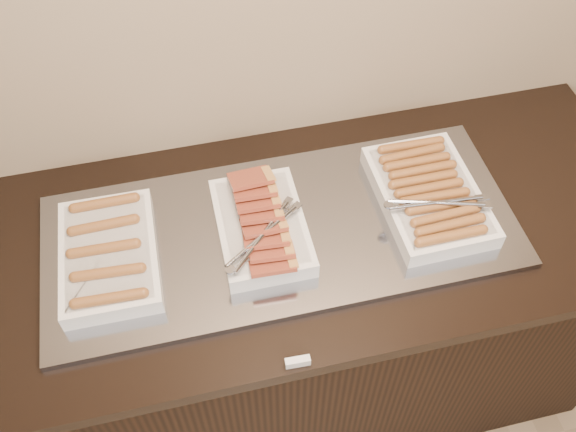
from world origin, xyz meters
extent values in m
cube|color=black|center=(0.00, 2.13, 0.43)|extent=(2.00, 0.70, 0.86)
cube|color=black|center=(0.00, 2.13, 0.88)|extent=(2.06, 0.76, 0.04)
cube|color=gray|center=(0.02, 2.13, 0.91)|extent=(1.20, 0.50, 0.02)
cube|color=silver|center=(-0.41, 2.13, 0.95)|extent=(0.23, 0.35, 0.05)
cylinder|color=#975F2E|center=(-0.41, 1.99, 0.98)|extent=(0.15, 0.03, 0.03)
cylinder|color=#975F2E|center=(-0.41, 2.06, 0.98)|extent=(0.15, 0.04, 0.03)
cylinder|color=#975F2E|center=(-0.41, 2.13, 0.98)|extent=(0.15, 0.03, 0.03)
cylinder|color=#975F2E|center=(-0.41, 2.20, 0.98)|extent=(0.15, 0.03, 0.03)
cylinder|color=#975F2E|center=(-0.40, 2.27, 0.98)|extent=(0.15, 0.03, 0.03)
cube|color=silver|center=(-0.03, 2.13, 0.95)|extent=(0.22, 0.32, 0.05)
cube|color=brown|center=(-0.03, 2.00, 0.97)|extent=(0.11, 0.09, 0.04)
cube|color=brown|center=(-0.02, 2.04, 0.97)|extent=(0.11, 0.10, 0.04)
cube|color=brown|center=(-0.03, 2.08, 0.98)|extent=(0.11, 0.10, 0.04)
cube|color=brown|center=(-0.03, 2.11, 0.98)|extent=(0.11, 0.09, 0.04)
cube|color=brown|center=(-0.02, 2.15, 0.98)|extent=(0.11, 0.10, 0.04)
cube|color=brown|center=(-0.03, 2.18, 0.99)|extent=(0.11, 0.09, 0.04)
cube|color=brown|center=(-0.03, 2.22, 0.99)|extent=(0.11, 0.09, 0.04)
cube|color=brown|center=(-0.03, 2.26, 0.99)|extent=(0.11, 0.09, 0.04)
cube|color=silver|center=(0.42, 2.13, 0.95)|extent=(0.25, 0.38, 0.05)
cylinder|color=#975F2E|center=(0.41, 1.97, 0.98)|extent=(0.17, 0.03, 0.03)
cylinder|color=#975F2E|center=(0.42, 2.01, 0.98)|extent=(0.17, 0.03, 0.03)
cylinder|color=#975F2E|center=(0.42, 2.04, 0.98)|extent=(0.17, 0.04, 0.03)
cylinder|color=#975F2E|center=(0.42, 2.07, 0.98)|extent=(0.17, 0.03, 0.03)
cylinder|color=#975F2E|center=(0.42, 2.10, 0.98)|extent=(0.17, 0.03, 0.03)
cylinder|color=#975F2E|center=(0.41, 2.13, 0.98)|extent=(0.17, 0.03, 0.03)
cylinder|color=#975F2E|center=(0.41, 2.16, 0.98)|extent=(0.17, 0.03, 0.03)
cylinder|color=#975F2E|center=(0.42, 2.19, 0.98)|extent=(0.17, 0.03, 0.03)
cylinder|color=#975F2E|center=(0.41, 2.22, 0.98)|extent=(0.17, 0.03, 0.03)
cylinder|color=#975F2E|center=(0.41, 2.25, 0.98)|extent=(0.17, 0.03, 0.03)
cylinder|color=#975F2E|center=(0.42, 2.29, 0.98)|extent=(0.17, 0.03, 0.03)
cube|color=silver|center=(-0.02, 1.77, 0.91)|extent=(0.06, 0.02, 0.02)
camera|label=1|loc=(-0.19, 1.17, 2.23)|focal=40.00mm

